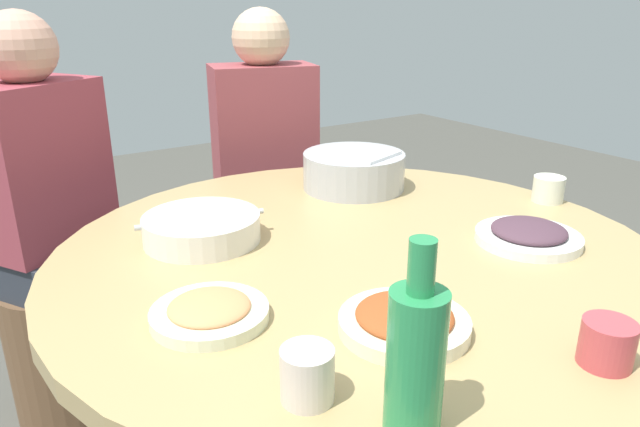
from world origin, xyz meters
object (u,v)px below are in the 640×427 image
object	(u,v)px
stool_for_diner_left	(269,283)
round_dining_table	(357,279)
soup_bowl	(202,229)
dish_shrimp	(210,311)
stool_for_diner_right	(71,346)
green_bottle	(416,357)
dish_eggplant	(528,234)
diner_left	(264,142)
tea_cup_far	(307,375)
rice_bowl	(354,170)
dish_stirfry	(404,320)
diner_right	(42,177)
tea_cup_side	(607,343)
tea_cup_near	(548,189)

from	to	relation	value
stool_for_diner_left	round_dining_table	bearing A→B (deg)	164.13
soup_bowl	dish_shrimp	distance (m)	0.34
round_dining_table	stool_for_diner_right	distance (m)	1.04
round_dining_table	green_bottle	distance (m)	0.58
dish_eggplant	diner_left	xyz separation A→B (m)	(1.03, 0.08, 0.01)
green_bottle	tea_cup_far	distance (m)	0.15
dish_eggplant	stool_for_diner_left	size ratio (longest dim) A/B	0.50
soup_bowl	rice_bowl	bearing A→B (deg)	-76.81
dish_stirfry	diner_right	size ratio (longest dim) A/B	0.27
round_dining_table	dish_stirfry	bearing A→B (deg)	154.88
dish_shrimp	diner_right	size ratio (longest dim) A/B	0.25
dish_shrimp	green_bottle	bearing A→B (deg)	-164.86
diner_left	dish_eggplant	bearing A→B (deg)	-175.73
tea_cup_far	diner_left	bearing A→B (deg)	-26.40
round_dining_table	tea_cup_far	distance (m)	0.52
stool_for_diner_left	diner_left	size ratio (longest dim) A/B	0.59
rice_bowl	tea_cup_far	size ratio (longest dim) A/B	3.79
soup_bowl	green_bottle	distance (m)	0.70
tea_cup_side	stool_for_diner_left	bearing A→B (deg)	-8.41
tea_cup_near	diner_left	xyz separation A→B (m)	(0.89, 0.35, -0.00)
dish_shrimp	diner_right	xyz separation A→B (m)	(0.92, 0.09, 0.01)
dish_stirfry	tea_cup_near	bearing A→B (deg)	-69.96
rice_bowl	green_bottle	size ratio (longest dim) A/B	1.12
tea_cup_near	tea_cup_far	distance (m)	1.00
tea_cup_side	round_dining_table	bearing A→B (deg)	4.07
soup_bowl	green_bottle	bearing A→B (deg)	178.12
tea_cup_side	diner_right	xyz separation A→B (m)	(1.35, 0.51, -0.00)
green_bottle	diner_left	size ratio (longest dim) A/B	0.33
rice_bowl	dish_shrimp	bearing A→B (deg)	125.00
stool_for_diner_right	soup_bowl	bearing A→B (deg)	-160.08
soup_bowl	green_bottle	world-z (taller)	green_bottle
soup_bowl	dish_shrimp	size ratio (longest dim) A/B	1.41
dish_eggplant	tea_cup_side	bearing A→B (deg)	140.90
tea_cup_far	diner_right	distance (m)	1.18
tea_cup_side	diner_right	world-z (taller)	diner_right
green_bottle	stool_for_diner_left	distance (m)	1.55
soup_bowl	tea_cup_far	world-z (taller)	tea_cup_far
dish_stirfry	tea_cup_near	distance (m)	0.78
soup_bowl	green_bottle	size ratio (longest dim) A/B	1.10
stool_for_diner_right	tea_cup_far	bearing A→B (deg)	-174.25
dish_shrimp	tea_cup_side	xyz separation A→B (m)	(-0.43, -0.42, 0.02)
tea_cup_side	diner_right	bearing A→B (deg)	20.87
tea_cup_far	diner_left	world-z (taller)	diner_left
rice_bowl	diner_right	bearing A→B (deg)	55.94
tea_cup_near	diner_right	world-z (taller)	diner_right
green_bottle	round_dining_table	bearing A→B (deg)	-30.73
round_dining_table	stool_for_diner_right	bearing A→B (deg)	30.18
dish_shrimp	stool_for_diner_right	size ratio (longest dim) A/B	0.43
tea_cup_near	tea_cup_far	size ratio (longest dim) A/B	1.07
stool_for_diner_right	green_bottle	bearing A→B (deg)	-171.42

